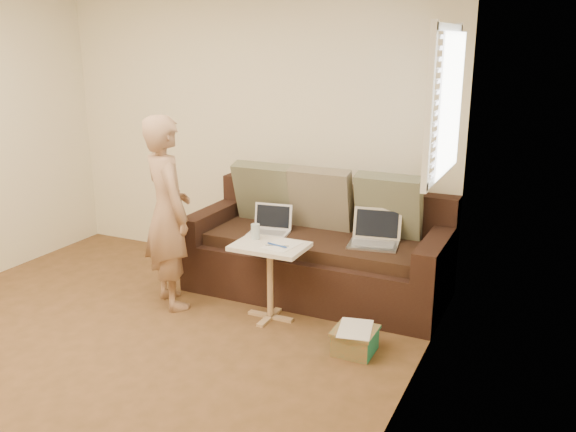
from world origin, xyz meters
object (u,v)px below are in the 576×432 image
(sofa, at_px, (317,246))
(laptop_silver, at_px, (373,246))
(drinking_glass, at_px, (255,231))
(side_table, at_px, (270,282))
(laptop_white, at_px, (268,234))
(person, at_px, (168,213))
(striped_box, at_px, (355,340))

(sofa, relative_size, laptop_silver, 5.58)
(sofa, relative_size, drinking_glass, 18.33)
(side_table, bearing_deg, laptop_silver, 41.12)
(drinking_glass, bearing_deg, side_table, -24.50)
(sofa, distance_m, laptop_white, 0.43)
(laptop_white, relative_size, person, 0.21)
(sofa, height_order, person, person)
(side_table, bearing_deg, laptop_white, 118.31)
(side_table, xyz_separation_m, striped_box, (0.79, -0.24, -0.22))
(laptop_white, bearing_deg, striped_box, -43.16)
(side_table, relative_size, striped_box, 2.10)
(side_table, height_order, drinking_glass, drinking_glass)
(drinking_glass, height_order, striped_box, drinking_glass)
(person, relative_size, side_table, 2.57)
(person, distance_m, drinking_glass, 0.73)
(person, bearing_deg, sofa, -108.81)
(person, distance_m, side_table, 1.00)
(sofa, bearing_deg, striped_box, -53.13)
(sofa, xyz_separation_m, laptop_silver, (0.51, -0.06, 0.10))
(laptop_silver, height_order, person, person)
(sofa, distance_m, striped_box, 1.14)
(sofa, xyz_separation_m, side_table, (-0.14, -0.62, -0.12))
(side_table, height_order, striped_box, side_table)
(striped_box, bearing_deg, sofa, 126.87)
(person, bearing_deg, side_table, -138.08)
(laptop_silver, relative_size, drinking_glass, 3.28)
(laptop_silver, relative_size, striped_box, 1.35)
(person, xyz_separation_m, side_table, (0.87, 0.10, -0.48))
(laptop_white, bearing_deg, drinking_glass, -85.58)
(laptop_white, height_order, side_table, laptop_white)
(sofa, bearing_deg, laptop_silver, -6.55)
(laptop_silver, height_order, laptop_white, laptop_silver)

